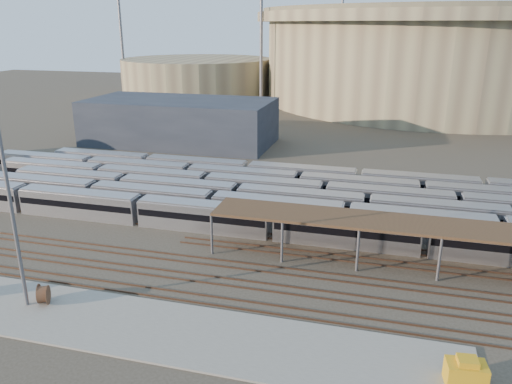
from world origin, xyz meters
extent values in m
plane|color=#383026|center=(0.00, 0.00, 0.00)|extent=(420.00, 420.00, 0.00)
cube|color=gray|center=(-5.00, -15.00, 0.10)|extent=(50.00, 9.00, 0.20)
cube|color=silver|center=(-2.19, 8.00, 1.80)|extent=(112.00, 2.90, 3.60)
cube|color=silver|center=(6.92, 12.20, 1.80)|extent=(112.00, 2.90, 3.60)
cube|color=silver|center=(9.29, 16.40, 1.80)|extent=(112.00, 2.90, 3.60)
cube|color=silver|center=(2.82, 20.60, 1.80)|extent=(112.00, 2.90, 3.60)
cube|color=silver|center=(-1.83, 24.80, 1.80)|extent=(112.00, 2.90, 3.60)
cube|color=silver|center=(7.33, 29.00, 1.80)|extent=(112.00, 2.90, 3.60)
cylinder|color=slate|center=(-8.00, 1.30, 2.50)|extent=(0.30, 0.30, 5.00)
cylinder|color=slate|center=(-8.00, 6.70, 2.50)|extent=(0.30, 0.30, 5.00)
cylinder|color=slate|center=(0.57, 1.30, 2.50)|extent=(0.30, 0.30, 5.00)
cylinder|color=slate|center=(0.57, 6.70, 2.50)|extent=(0.30, 0.30, 5.00)
cylinder|color=slate|center=(9.14, 1.30, 2.50)|extent=(0.30, 0.30, 5.00)
cylinder|color=slate|center=(9.14, 6.70, 2.50)|extent=(0.30, 0.30, 5.00)
cylinder|color=slate|center=(17.71, 1.30, 2.50)|extent=(0.30, 0.30, 5.00)
cylinder|color=slate|center=(17.71, 6.70, 2.50)|extent=(0.30, 0.30, 5.00)
cube|color=#3B2718|center=(22.00, 4.00, 5.15)|extent=(60.00, 6.00, 0.30)
cube|color=#4C3323|center=(0.00, -1.75, 0.09)|extent=(170.00, 0.12, 0.18)
cube|color=#4C3323|center=(0.00, -0.25, 0.09)|extent=(170.00, 0.12, 0.18)
cube|color=#4C3323|center=(0.00, -5.75, 0.09)|extent=(170.00, 0.12, 0.18)
cube|color=#4C3323|center=(0.00, -4.25, 0.09)|extent=(170.00, 0.12, 0.18)
cube|color=#4C3323|center=(0.00, -9.75, 0.09)|extent=(170.00, 0.12, 0.18)
cube|color=#4C3323|center=(0.00, -8.25, 0.09)|extent=(170.00, 0.12, 0.18)
cylinder|color=gray|center=(25.00, 140.00, 14.00)|extent=(116.00, 116.00, 28.00)
cylinder|color=gray|center=(25.00, 140.00, 29.50)|extent=(124.00, 124.00, 3.00)
cylinder|color=brown|center=(25.00, 140.00, 31.75)|extent=(120.00, 120.00, 1.50)
cylinder|color=gray|center=(-60.00, 130.00, 7.00)|extent=(56.00, 56.00, 14.00)
cube|color=#1E232D|center=(-35.00, 55.00, 5.00)|extent=(42.00, 20.00, 10.00)
cylinder|color=slate|center=(-30.00, 110.00, 18.00)|extent=(1.00, 1.00, 36.00)
cylinder|color=slate|center=(-85.00, 120.00, 18.00)|extent=(1.00, 1.00, 36.00)
cylinder|color=slate|center=(-10.00, 160.00, 18.00)|extent=(1.00, 1.00, 36.00)
cylinder|color=brown|center=(-20.07, -13.87, 1.16)|extent=(1.76, 2.18, 1.91)
cylinder|color=slate|center=(-21.50, -14.58, 10.18)|extent=(0.36, 0.36, 19.96)
cube|color=#BF8A11|center=(18.50, -15.63, 1.12)|extent=(3.14, 2.15, 1.85)
camera|label=1|loc=(11.26, -50.07, 26.32)|focal=35.00mm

